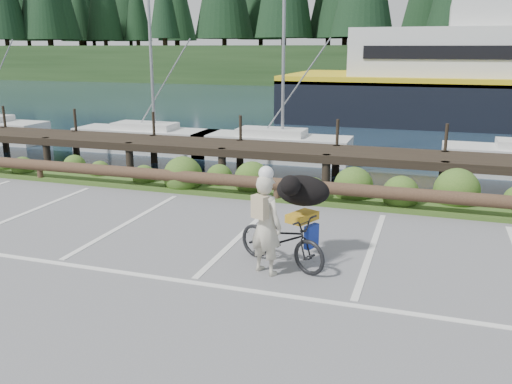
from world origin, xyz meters
TOP-DOWN VIEW (x-y plane):
  - ground at (0.00, 0.00)m, footprint 72.00×72.00m
  - harbor_backdrop at (0.39, 78.47)m, footprint 170.00×160.00m
  - vegetation_strip at (0.00, 5.30)m, footprint 34.00×1.60m
  - log_rail at (0.00, 4.60)m, footprint 32.00×0.30m
  - bicycle at (1.19, 0.75)m, footprint 1.92×1.30m
  - cyclist at (1.03, 0.36)m, footprint 0.73×0.62m
  - dog at (1.42, 1.29)m, footprint 0.81×1.06m

SIDE VIEW (x-z plane):
  - harbor_backdrop at x=0.39m, z-range -15.00..15.00m
  - ground at x=0.00m, z-range 0.00..0.00m
  - log_rail at x=0.00m, z-range -0.30..0.30m
  - vegetation_strip at x=0.00m, z-range 0.00..0.10m
  - bicycle at x=1.19m, z-range 0.00..0.95m
  - cyclist at x=1.03m, z-range 0.00..1.69m
  - dog at x=1.42m, z-range 0.95..1.50m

